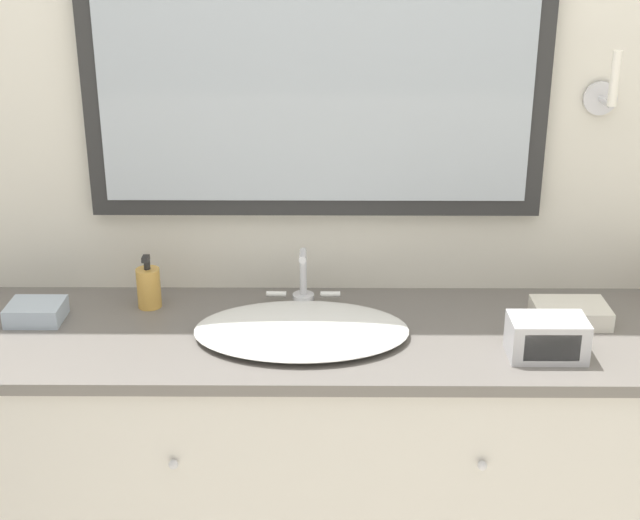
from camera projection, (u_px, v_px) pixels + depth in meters
wall_back at (328, 157)px, 2.47m from camera, size 8.00×0.18×2.55m
vanity_counter at (327, 475)px, 2.49m from camera, size 2.13×0.58×0.90m
sink_basin at (302, 329)px, 2.29m from camera, size 0.55×0.41×0.17m
soap_bottle at (149, 287)px, 2.45m from camera, size 0.07×0.07×0.15m
appliance_box at (547, 338)px, 2.17m from camera, size 0.19×0.11×0.10m
hand_towel_near_sink at (36, 312)px, 2.37m from camera, size 0.14×0.12×0.05m
hand_towel_far_corner at (570, 313)px, 2.37m from camera, size 0.20×0.14×0.05m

